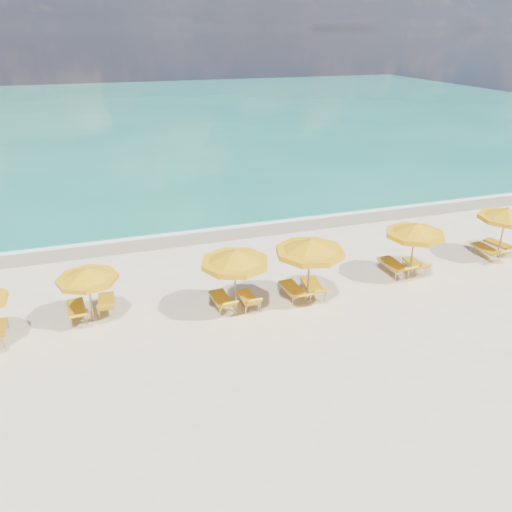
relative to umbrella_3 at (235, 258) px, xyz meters
name	(u,v)px	position (x,y,z in m)	size (l,w,h in m)	color
ground_plane	(268,300)	(1.41, 0.40, -2.13)	(120.00, 120.00, 0.00)	beige
ocean	(137,114)	(1.41, 48.40, -2.13)	(120.00, 80.00, 0.30)	#14735C
wet_sand_band	(220,232)	(1.41, 7.80, -2.13)	(120.00, 2.60, 0.01)	tan
foam_line	(216,227)	(1.41, 8.60, -2.13)	(120.00, 1.20, 0.03)	white
whitecap_near	(92,190)	(-4.59, 17.40, -2.13)	(14.00, 0.36, 0.05)	white
whitecap_far	(263,152)	(9.41, 24.40, -2.13)	(18.00, 0.30, 0.05)	white
umbrella_2	(87,275)	(-4.99, 0.92, -0.32)	(2.23, 2.23, 2.13)	tan
umbrella_3	(235,258)	(0.00, 0.00, 0.00)	(2.59, 2.59, 2.50)	tan
umbrella_4	(310,248)	(2.80, -0.15, 0.09)	(2.95, 2.95, 2.61)	tan
umbrella_5	(415,231)	(7.69, 0.43, -0.07)	(2.75, 2.75, 2.43)	tan
umbrella_6	(506,215)	(12.63, 0.86, -0.08)	(2.81, 2.81, 2.41)	tan
lounger_2_left	(77,313)	(-5.54, 1.31, -1.91)	(0.77, 1.90, 0.75)	#A5A8AD
lounger_2_right	(107,306)	(-4.50, 1.50, -1.91)	(0.66, 1.76, 0.84)	#A5A8AD
lounger_3_left	(222,303)	(-0.43, 0.37, -1.91)	(0.75, 1.86, 0.83)	#A5A8AD
lounger_3_right	(248,301)	(0.52, 0.19, -1.92)	(0.60, 1.63, 0.81)	#A5A8AD
lounger_4_left	(293,293)	(2.37, 0.27, -1.91)	(0.72, 1.91, 0.74)	#A5A8AD
lounger_4_right	(313,289)	(3.20, 0.25, -1.90)	(0.85, 1.95, 0.83)	#A5A8AD
lounger_5_left	(394,268)	(7.19, 0.87, -1.88)	(0.73, 2.05, 0.88)	#A5A8AD
lounger_5_right	(414,266)	(8.21, 0.84, -1.93)	(0.67, 1.63, 0.74)	#A5A8AD
lounger_6_left	(486,252)	(12.15, 1.05, -1.91)	(0.65, 1.88, 0.78)	#A5A8AD
lounger_6_right	(499,247)	(13.19, 1.41, -1.93)	(0.90, 1.78, 0.74)	#A5A8AD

